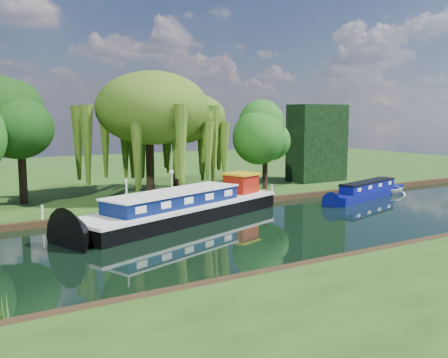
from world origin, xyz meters
TOP-DOWN VIEW (x-y plane):
  - ground at (0.00, 0.00)m, footprint 120.00×120.00m
  - far_bank at (0.00, 34.00)m, footprint 120.00×52.00m
  - dutch_barge at (-0.96, 5.21)m, footprint 17.41×9.37m
  - narrowboat at (17.41, 5.34)m, footprint 11.21×4.82m
  - red_dinghy at (-6.80, 5.91)m, footprint 3.29×2.55m
  - white_cruiser at (21.23, 5.42)m, footprint 2.52×2.24m
  - willow_left at (-0.02, 13.66)m, footprint 8.44×8.44m
  - willow_right at (2.82, 14.29)m, footprint 6.84×6.84m
  - tree_far_mid at (-9.96, 15.53)m, footprint 5.51×5.51m
  - tree_far_right at (10.97, 12.15)m, footprint 4.36×4.36m
  - conifer_hedge at (19.00, 14.00)m, footprint 6.00×3.00m
  - lamppost at (0.50, 10.50)m, footprint 0.36×0.36m
  - mooring_posts at (-0.50, 8.40)m, footprint 19.16×0.16m
  - reeds_near at (6.87, -7.57)m, footprint 33.70×1.50m

SIDE VIEW (x-z plane):
  - ground at x=0.00m, z-range 0.00..0.00m
  - red_dinghy at x=-6.80m, z-range -0.31..0.31m
  - white_cruiser at x=21.23m, z-range -0.62..0.62m
  - far_bank at x=0.00m, z-range 0.00..0.45m
  - reeds_near at x=6.87m, z-range 0.00..1.10m
  - narrowboat at x=17.41m, z-range -0.23..1.39m
  - dutch_barge at x=-0.96m, z-range -0.91..2.70m
  - mooring_posts at x=-0.50m, z-range 0.45..1.45m
  - lamppost at x=0.50m, z-range 1.14..3.70m
  - conifer_hedge at x=19.00m, z-range 0.45..8.45m
  - tree_far_right at x=10.97m, z-range 1.80..8.94m
  - willow_right at x=2.82m, z-range 2.36..10.70m
  - tree_far_mid at x=-9.96m, z-range 2.15..11.17m
  - willow_left at x=-0.02m, z-range 2.74..12.85m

